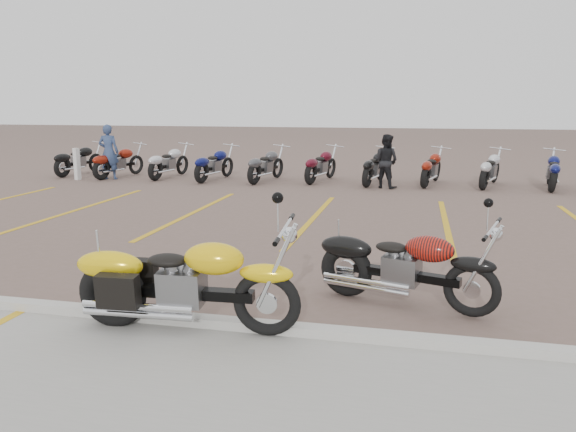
# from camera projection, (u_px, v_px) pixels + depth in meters

# --- Properties ---
(ground) EXTENTS (100.00, 100.00, 0.00)m
(ground) POSITION_uv_depth(u_px,v_px,m) (262.00, 274.00, 7.94)
(ground) COLOR brown
(ground) RESTS_ON ground
(curb) EXTENTS (60.00, 0.18, 0.12)m
(curb) POSITION_uv_depth(u_px,v_px,m) (212.00, 323.00, 6.02)
(curb) COLOR #ADAAA3
(curb) RESTS_ON ground
(parking_stripes) EXTENTS (38.00, 5.50, 0.01)m
(parking_stripes) POSITION_uv_depth(u_px,v_px,m) (313.00, 219.00, 11.76)
(parking_stripes) COLOR gold
(parking_stripes) RESTS_ON ground
(yellow_cruiser) EXTENTS (2.42, 0.38, 0.99)m
(yellow_cruiser) POSITION_uv_depth(u_px,v_px,m) (182.00, 286.00, 5.85)
(yellow_cruiser) COLOR black
(yellow_cruiser) RESTS_ON ground
(flame_cruiser) EXTENTS (2.12, 0.77, 0.90)m
(flame_cruiser) POSITION_uv_depth(u_px,v_px,m) (401.00, 269.00, 6.62)
(flame_cruiser) COLOR black
(flame_cruiser) RESTS_ON ground
(person_a) EXTENTS (0.69, 0.50, 1.74)m
(person_a) POSITION_uv_depth(u_px,v_px,m) (109.00, 152.00, 17.77)
(person_a) COLOR navy
(person_a) RESTS_ON ground
(person_b) EXTENTS (0.92, 0.85, 1.53)m
(person_b) POSITION_uv_depth(u_px,v_px,m) (386.00, 161.00, 15.92)
(person_b) COLOR black
(person_b) RESTS_ON ground
(bollard) EXTENTS (0.18, 0.18, 1.00)m
(bollard) POSITION_uv_depth(u_px,v_px,m) (77.00, 164.00, 17.70)
(bollard) COLOR silver
(bollard) RESTS_ON ground
(bg_bike_row) EXTENTS (17.54, 2.09, 1.10)m
(bg_bike_row) POSITION_uv_depth(u_px,v_px,m) (319.00, 165.00, 17.09)
(bg_bike_row) COLOR black
(bg_bike_row) RESTS_ON ground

